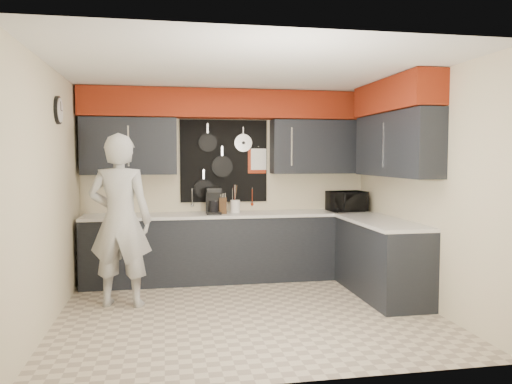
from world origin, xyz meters
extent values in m
plane|color=beige|center=(0.00, 0.00, 0.00)|extent=(4.00, 4.00, 0.00)
cube|color=beige|center=(0.00, 1.75, 1.30)|extent=(4.00, 0.01, 2.60)
cube|color=black|center=(-1.33, 1.59, 1.83)|extent=(1.24, 0.32, 0.75)
cube|color=black|center=(1.28, 1.59, 1.83)|extent=(1.34, 0.32, 0.75)
cube|color=maroon|center=(0.00, 1.57, 2.40)|extent=(3.94, 0.36, 0.38)
cube|color=black|center=(-0.05, 1.74, 1.62)|extent=(1.22, 0.03, 1.15)
cylinder|color=black|center=(-0.28, 1.70, 1.88)|extent=(0.26, 0.04, 0.26)
cylinder|color=black|center=(-0.08, 1.70, 1.55)|extent=(0.30, 0.04, 0.30)
cylinder|color=black|center=(-0.34, 1.70, 1.24)|extent=(0.27, 0.04, 0.27)
cylinder|color=silver|center=(0.22, 1.70, 1.88)|extent=(0.25, 0.02, 0.25)
cube|color=#95260B|center=(0.42, 1.72, 1.62)|extent=(0.26, 0.01, 0.34)
cube|color=white|center=(0.44, 1.70, 1.65)|extent=(0.22, 0.01, 0.30)
cylinder|color=silver|center=(-0.50, 1.71, 1.13)|extent=(0.01, 0.01, 0.20)
cylinder|color=silver|center=(-0.22, 1.71, 1.13)|extent=(0.01, 0.01, 0.20)
cylinder|color=silver|center=(0.07, 1.71, 1.13)|extent=(0.01, 0.01, 0.20)
cylinder|color=silver|center=(0.35, 1.71, 1.13)|extent=(0.01, 0.01, 0.20)
cube|color=beige|center=(2.00, 0.00, 1.30)|extent=(0.01, 3.50, 2.60)
cube|color=black|center=(1.84, 0.30, 1.83)|extent=(0.32, 1.70, 0.75)
cube|color=maroon|center=(1.82, 0.30, 2.40)|extent=(0.36, 1.70, 0.38)
cube|color=beige|center=(-2.00, 0.00, 1.30)|extent=(0.01, 3.50, 2.60)
cylinder|color=black|center=(-1.98, 0.40, 2.18)|extent=(0.04, 0.30, 0.30)
cylinder|color=white|center=(-1.96, 0.40, 2.18)|extent=(0.01, 0.26, 0.26)
cube|color=black|center=(0.00, 1.45, 0.44)|extent=(3.90, 0.60, 0.88)
cube|color=white|center=(0.00, 1.44, 0.90)|extent=(3.90, 0.63, 0.04)
cube|color=black|center=(1.70, 0.35, 0.44)|extent=(0.60, 1.60, 0.88)
cube|color=white|center=(1.69, 0.35, 0.90)|extent=(0.63, 1.60, 0.04)
cube|color=black|center=(0.00, 1.19, 0.05)|extent=(3.90, 0.06, 0.10)
imported|color=black|center=(1.64, 1.39, 1.06)|extent=(0.54, 0.40, 0.28)
cube|color=#3E2313|center=(-0.10, 1.40, 1.03)|extent=(0.11, 0.11, 0.22)
cylinder|color=white|center=(0.07, 1.49, 1.01)|extent=(0.14, 0.14, 0.17)
cube|color=black|center=(-0.23, 1.37, 0.94)|extent=(0.20, 0.24, 0.03)
cube|color=black|center=(-0.23, 1.46, 1.10)|extent=(0.19, 0.07, 0.32)
cube|color=black|center=(-0.23, 1.37, 1.24)|extent=(0.20, 0.24, 0.06)
cylinder|color=black|center=(-0.23, 1.35, 1.03)|extent=(0.12, 0.12, 0.15)
imported|color=beige|center=(-1.37, 0.48, 0.97)|extent=(0.79, 0.60, 1.94)
camera|label=1|loc=(-0.87, -5.25, 1.68)|focal=35.00mm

